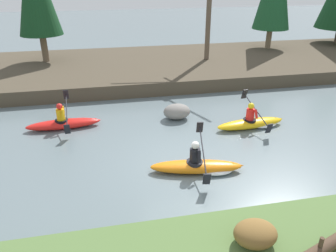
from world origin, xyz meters
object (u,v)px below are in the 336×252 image
at_px(kayaker_middle, 200,166).
at_px(kayaker_trailing, 64,123).
at_px(kayaker_lead, 253,122).
at_px(boulder_midstream, 177,112).

bearing_deg(kayaker_middle, kayaker_trailing, 147.30).
height_order(kayaker_middle, kayaker_trailing, same).
distance_m(kayaker_lead, kayaker_middle, 3.79).
height_order(kayaker_lead, kayaker_middle, same).
xyz_separation_m(kayaker_trailing, boulder_midstream, (4.36, 0.02, 0.08)).
bearing_deg(kayaker_middle, boulder_midstream, 97.37).
bearing_deg(kayaker_lead, kayaker_trailing, 164.05).
xyz_separation_m(kayaker_middle, boulder_midstream, (0.19, 3.89, 0.11)).
distance_m(kayaker_lead, kayaker_trailing, 7.13).
relative_size(kayaker_lead, kayaker_trailing, 1.00).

